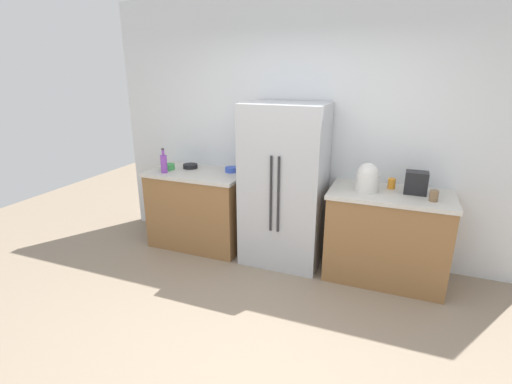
{
  "coord_description": "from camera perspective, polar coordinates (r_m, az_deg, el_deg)",
  "views": [
    {
      "loc": [
        0.99,
        -2.21,
        2.08
      ],
      "look_at": [
        -0.05,
        0.45,
        1.14
      ],
      "focal_mm": 26.11,
      "sensor_mm": 36.0,
      "label": 1
    }
  ],
  "objects": [
    {
      "name": "bowl_a",
      "position": [
        4.63,
        -13.35,
        3.79
      ],
      "size": [
        0.16,
        0.16,
        0.06
      ],
      "primitive_type": "cylinder",
      "color": "green",
      "rests_on": "counter_left"
    },
    {
      "name": "kitchen_back_panel",
      "position": [
        4.26,
        7.79,
        9.33
      ],
      "size": [
        4.76,
        0.1,
        2.86
      ],
      "primitive_type": "cube",
      "color": "silver",
      "rests_on": "ground_plane"
    },
    {
      "name": "cup_a",
      "position": [
        3.77,
        25.6,
        -0.53
      ],
      "size": [
        0.08,
        0.08,
        0.1
      ],
      "primitive_type": "cylinder",
      "color": "brown",
      "rests_on": "counter_right"
    },
    {
      "name": "bottle_a",
      "position": [
        4.46,
        -13.94,
        4.29
      ],
      "size": [
        0.07,
        0.07,
        0.29
      ],
      "color": "purple",
      "rests_on": "counter_left"
    },
    {
      "name": "bowl_b",
      "position": [
        4.63,
        -10.03,
        3.93
      ],
      "size": [
        0.17,
        0.17,
        0.05
      ],
      "primitive_type": "cylinder",
      "color": "black",
      "rests_on": "counter_left"
    },
    {
      "name": "toaster",
      "position": [
        3.91,
        23.32,
        1.32
      ],
      "size": [
        0.21,
        0.15,
        0.22
      ],
      "primitive_type": "cube",
      "color": "black",
      "rests_on": "counter_right"
    },
    {
      "name": "cup_b",
      "position": [
        4.0,
        20.06,
        1.23
      ],
      "size": [
        0.07,
        0.07,
        0.1
      ],
      "primitive_type": "cylinder",
      "color": "orange",
      "rests_on": "counter_right"
    },
    {
      "name": "counter_right",
      "position": [
        4.04,
        19.31,
        -6.34
      ],
      "size": [
        1.18,
        0.67,
        0.93
      ],
      "color": "olive",
      "rests_on": "ground_plane"
    },
    {
      "name": "refrigerator",
      "position": [
        4.05,
        4.36,
        0.98
      ],
      "size": [
        0.86,
        0.66,
        1.76
      ],
      "color": "#B2B5BA",
      "rests_on": "ground_plane"
    },
    {
      "name": "counter_left",
      "position": [
        4.6,
        -8.69,
        -2.47
      ],
      "size": [
        1.15,
        0.67,
        0.93
      ],
      "color": "olive",
      "rests_on": "ground_plane"
    },
    {
      "name": "rice_cooker",
      "position": [
        3.82,
        16.69,
        2.07
      ],
      "size": [
        0.23,
        0.23,
        0.28
      ],
      "color": "silver",
      "rests_on": "counter_right"
    },
    {
      "name": "bowl_c",
      "position": [
        4.39,
        -3.8,
        3.45
      ],
      "size": [
        0.15,
        0.15,
        0.06
      ],
      "primitive_type": "cylinder",
      "color": "blue",
      "rests_on": "counter_left"
    },
    {
      "name": "ground_plane",
      "position": [
        3.19,
        -2.24,
        -22.43
      ],
      "size": [
        9.52,
        9.52,
        0.0
      ],
      "primitive_type": "plane",
      "color": "gray"
    }
  ]
}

